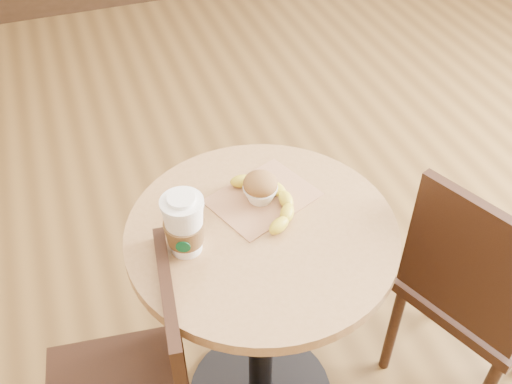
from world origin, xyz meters
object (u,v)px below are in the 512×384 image
(cafe_table, at_px, (261,296))
(chair_right, at_px, (476,290))
(muffin, at_px, (260,187))
(coffee_cup, at_px, (184,227))
(banana, at_px, (269,200))

(cafe_table, height_order, chair_right, chair_right)
(muffin, bearing_deg, chair_right, -23.62)
(coffee_cup, xyz_separation_m, banana, (0.22, 0.07, -0.05))
(coffee_cup, bearing_deg, cafe_table, 19.34)
(chair_right, relative_size, muffin, 9.81)
(cafe_table, bearing_deg, chair_right, -14.00)
(muffin, bearing_deg, coffee_cup, -155.88)
(coffee_cup, distance_m, banana, 0.23)
(chair_right, bearing_deg, banana, 46.03)
(chair_right, bearing_deg, cafe_table, 53.62)
(chair_right, relative_size, banana, 3.57)
(chair_right, xyz_separation_m, coffee_cup, (-0.74, 0.14, 0.37))
(cafe_table, height_order, muffin, muffin)
(cafe_table, distance_m, coffee_cup, 0.36)
(cafe_table, height_order, banana, banana)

